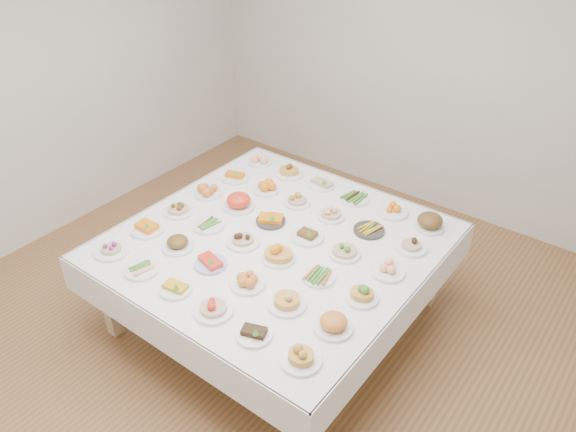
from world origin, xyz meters
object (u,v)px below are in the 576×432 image
Objects in this scene: display_table at (276,248)px; dish_18 at (208,190)px; dish_0 at (111,247)px; dish_35 at (430,221)px.

dish_18 is at bearing 169.05° from display_table.
dish_35 is at bearing 44.79° from dish_0.
dish_35 is (0.82, 0.81, 0.13)m from display_table.
display_table is at bearing -10.95° from dish_18.
display_table is 1.16m from dish_0.
dish_18 is (-0.01, 0.97, -0.00)m from dish_0.
dish_18 is 1.76m from dish_35.
display_table is at bearing -135.23° from dish_35.
dish_35 reaches higher than dish_18.
dish_35 reaches higher than dish_0.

